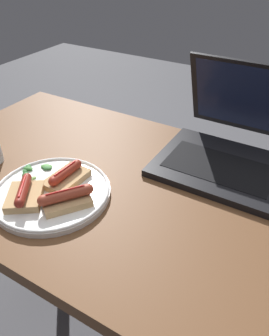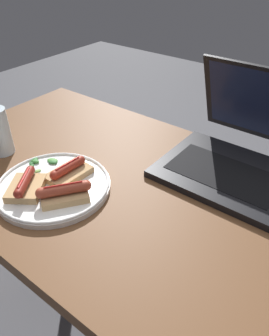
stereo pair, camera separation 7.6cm
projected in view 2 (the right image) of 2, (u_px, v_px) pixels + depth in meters
desk at (166, 225)px, 0.79m from camera, size 1.44×0.65×0.71m
laptop at (236, 152)px, 0.84m from camera, size 0.33×0.35×0.25m
plate at (53, 186)px, 0.79m from camera, size 0.27×0.27×0.02m
sausage_toast_left at (26, 186)px, 0.75m from camera, size 0.12×0.12×0.04m
sausage_toast_middle at (69, 172)px, 0.80m from camera, size 0.07×0.11×0.04m
sausage_toast_right at (64, 193)px, 0.73m from camera, size 0.11×0.12×0.04m
salad_pile at (41, 162)px, 0.85m from camera, size 0.07×0.08×0.01m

